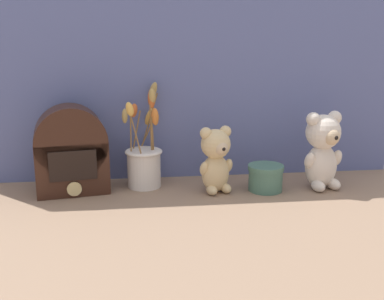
# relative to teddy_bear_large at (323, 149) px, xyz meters

# --- Properties ---
(ground_plane) EXTENTS (4.00, 4.00, 0.00)m
(ground_plane) POSITION_rel_teddy_bear_large_xyz_m (-0.39, 0.00, -0.12)
(ground_plane) COLOR #8E7056
(backdrop_wall) EXTENTS (1.35, 0.02, 0.68)m
(backdrop_wall) POSITION_rel_teddy_bear_large_xyz_m (-0.39, 0.17, 0.22)
(backdrop_wall) COLOR slate
(backdrop_wall) RESTS_ON ground
(teddy_bear_large) EXTENTS (0.13, 0.12, 0.23)m
(teddy_bear_large) POSITION_rel_teddy_bear_large_xyz_m (0.00, 0.00, 0.00)
(teddy_bear_large) COLOR beige
(teddy_bear_large) RESTS_ON ground
(teddy_bear_medium) EXTENTS (0.11, 0.10, 0.20)m
(teddy_bear_medium) POSITION_rel_teddy_bear_large_xyz_m (-0.32, 0.00, -0.02)
(teddy_bear_medium) COLOR #DBBC84
(teddy_bear_medium) RESTS_ON ground
(flower_vase) EXTENTS (0.12, 0.15, 0.31)m
(flower_vase) POSITION_rel_teddy_bear_large_xyz_m (-0.53, 0.08, -0.03)
(flower_vase) COLOR silver
(flower_vase) RESTS_ON ground
(vintage_radio) EXTENTS (0.22, 0.15, 0.26)m
(vintage_radio) POSITION_rel_teddy_bear_large_xyz_m (-0.74, 0.05, -0.00)
(vintage_radio) COLOR #381E14
(vintage_radio) RESTS_ON ground
(decorative_tin_tall) EXTENTS (0.11, 0.11, 0.08)m
(decorative_tin_tall) POSITION_rel_teddy_bear_large_xyz_m (-0.17, -0.00, -0.08)
(decorative_tin_tall) COLOR #47705B
(decorative_tin_tall) RESTS_ON ground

